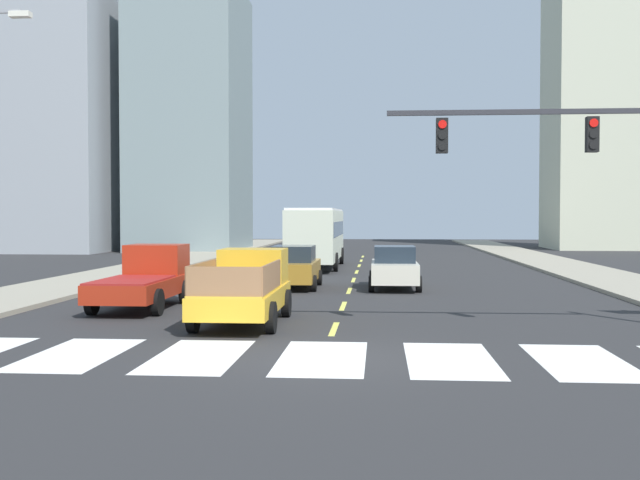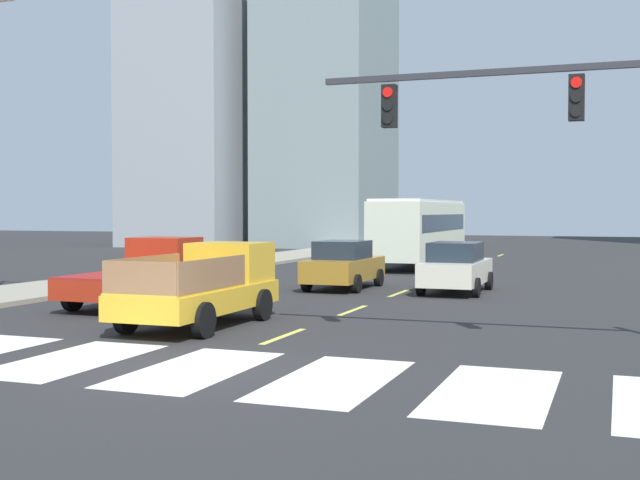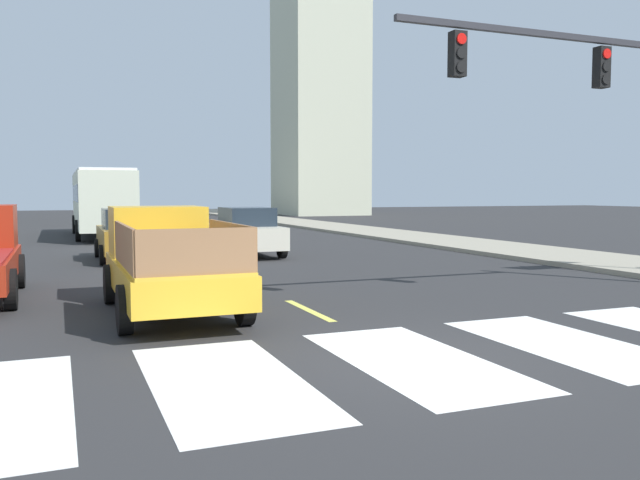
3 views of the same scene
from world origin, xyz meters
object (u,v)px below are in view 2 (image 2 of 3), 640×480
sedan_near_left (344,265)px  city_bus (420,227)px  pickup_stakebed (207,286)px  sedan_mid (456,267)px  pickup_dark (144,274)px

sedan_near_left → city_bus: bearing=92.2°
pickup_stakebed → city_bus: size_ratio=0.48×
sedan_mid → sedan_near_left: bearing=179.3°
pickup_stakebed → city_bus: (0.14, 22.04, 1.02)m
sedan_mid → pickup_stakebed: bearing=-114.2°
pickup_dark → sedan_near_left: (4.01, 6.68, -0.06)m
pickup_stakebed → city_bus: bearing=90.9°
city_bus → sedan_mid: 12.96m
city_bus → sedan_near_left: (0.10, -12.24, -1.09)m
pickup_dark → sedan_mid: 10.45m
city_bus → pickup_dark: bearing=-100.1°
pickup_stakebed → sedan_near_left: pickup_stakebed is taller
pickup_stakebed → sedan_mid: size_ratio=1.18×
city_bus → sedan_mid: bearing=-69.8°
sedan_near_left → pickup_dark: bearing=-119.3°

